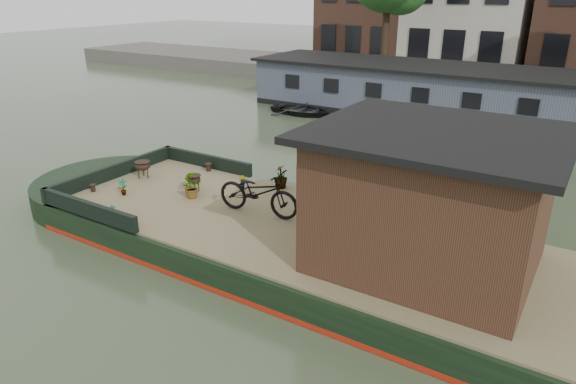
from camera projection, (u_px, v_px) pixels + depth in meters
The scene contains 18 objects.
ground at pixel (315, 261), 10.46m from camera, with size 120.00×120.00×0.00m, color #2F3D27.
houseboat_hull at pixel (262, 234), 11.01m from camera, with size 14.01×4.02×0.60m.
houseboat_deck at pixel (316, 234), 10.22m from camera, with size 11.80×3.80×0.05m, color olive.
bow_bulwark at pixel (137, 178), 12.66m from camera, with size 3.00×4.00×0.35m.
cabin at pixel (430, 198), 8.67m from camera, with size 4.00×3.50×2.42m.
bicycle at pixel (258, 192), 10.90m from camera, with size 0.66×1.88×0.99m, color black.
potted_plant_a at pixel (123, 187), 11.99m from camera, with size 0.22×0.15×0.41m, color maroon.
potted_plant_b at pixel (241, 183), 12.30m from camera, with size 0.20×0.16×0.35m, color brown.
potted_plant_c at pixel (190, 187), 11.83m from camera, with size 0.47×0.41×0.53m, color #AA6631.
potted_plant_d at pixel (281, 176), 12.40m from camera, with size 0.33×0.33×0.60m, color #985629.
potted_plant_e at pixel (112, 212), 10.79m from camera, with size 0.16×0.11×0.31m, color #943A2B.
brazier_front at pixel (194, 183), 12.24m from camera, with size 0.37×0.37×0.40m, color black, non-canonical shape.
brazier_rear at pixel (143, 170), 13.09m from camera, with size 0.41×0.41×0.44m, color black, non-canonical shape.
bollard_port at pixel (208, 167), 13.61m from camera, with size 0.19×0.19×0.21m, color black.
bollard_stbd at pixel (93, 188), 12.24m from camera, with size 0.16×0.16×0.18m, color black.
dinghy at pixel (303, 107), 22.45m from camera, with size 2.12×2.97×0.61m, color black.
far_houseboat at pixel (483, 98), 21.08m from camera, with size 20.40×4.40×2.11m.
quay at pixel (511, 86), 26.38m from camera, with size 60.00×6.00×0.90m, color #47443F.
Camera 1 is at (4.43, -8.06, 5.20)m, focal length 32.00 mm.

